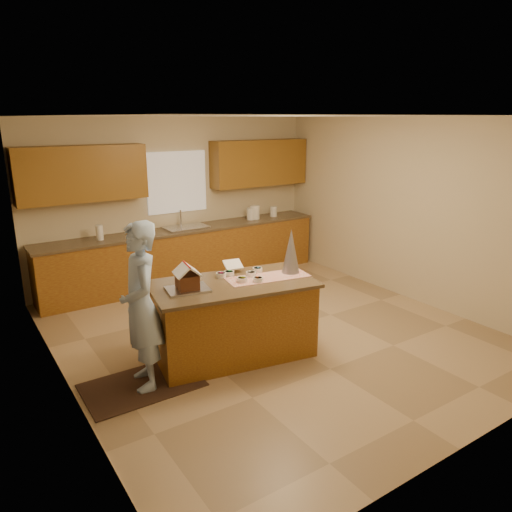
% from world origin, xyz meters
% --- Properties ---
extents(floor, '(5.50, 5.50, 0.00)m').
position_xyz_m(floor, '(0.00, 0.00, 0.00)').
color(floor, tan).
rests_on(floor, ground).
extents(ceiling, '(5.50, 5.50, 0.00)m').
position_xyz_m(ceiling, '(0.00, 0.00, 2.70)').
color(ceiling, silver).
rests_on(ceiling, floor).
extents(wall_back, '(5.50, 5.50, 0.00)m').
position_xyz_m(wall_back, '(0.00, 2.75, 1.35)').
color(wall_back, beige).
rests_on(wall_back, floor).
extents(wall_front, '(5.50, 5.50, 0.00)m').
position_xyz_m(wall_front, '(0.00, -2.75, 1.35)').
color(wall_front, beige).
rests_on(wall_front, floor).
extents(wall_left, '(5.50, 5.50, 0.00)m').
position_xyz_m(wall_left, '(-2.50, 0.00, 1.35)').
color(wall_left, beige).
rests_on(wall_left, floor).
extents(wall_right, '(5.50, 5.50, 0.00)m').
position_xyz_m(wall_right, '(2.50, 0.00, 1.35)').
color(wall_right, beige).
rests_on(wall_right, floor).
extents(stone_accent, '(0.00, 2.50, 2.50)m').
position_xyz_m(stone_accent, '(-2.48, -0.80, 1.25)').
color(stone_accent, gray).
rests_on(stone_accent, wall_left).
extents(window_curtain, '(1.05, 0.03, 1.00)m').
position_xyz_m(window_curtain, '(0.00, 2.72, 1.65)').
color(window_curtain, white).
rests_on(window_curtain, wall_back).
extents(back_counter_base, '(4.80, 0.60, 0.88)m').
position_xyz_m(back_counter_base, '(0.00, 2.45, 0.44)').
color(back_counter_base, olive).
rests_on(back_counter_base, floor).
extents(back_counter_top, '(4.85, 0.63, 0.04)m').
position_xyz_m(back_counter_top, '(0.00, 2.45, 0.90)').
color(back_counter_top, brown).
rests_on(back_counter_top, back_counter_base).
extents(upper_cabinet_left, '(1.85, 0.35, 0.80)m').
position_xyz_m(upper_cabinet_left, '(-1.55, 2.57, 1.90)').
color(upper_cabinet_left, '#986420').
rests_on(upper_cabinet_left, wall_back).
extents(upper_cabinet_right, '(1.85, 0.35, 0.80)m').
position_xyz_m(upper_cabinet_right, '(1.55, 2.57, 1.90)').
color(upper_cabinet_right, '#986420').
rests_on(upper_cabinet_right, wall_back).
extents(sink, '(0.70, 0.45, 0.12)m').
position_xyz_m(sink, '(0.00, 2.45, 0.89)').
color(sink, silver).
rests_on(sink, back_counter_top).
extents(faucet, '(0.03, 0.03, 0.28)m').
position_xyz_m(faucet, '(0.00, 2.63, 1.06)').
color(faucet, silver).
rests_on(faucet, back_counter_top).
extents(island_base, '(1.88, 1.17, 0.86)m').
position_xyz_m(island_base, '(-0.71, -0.25, 0.43)').
color(island_base, olive).
rests_on(island_base, floor).
extents(island_top, '(1.97, 1.26, 0.04)m').
position_xyz_m(island_top, '(-0.71, -0.25, 0.88)').
color(island_top, brown).
rests_on(island_top, island_base).
extents(table_runner, '(1.02, 0.52, 0.01)m').
position_xyz_m(table_runner, '(-0.28, -0.32, 0.90)').
color(table_runner, '#9F200B').
rests_on(table_runner, island_top).
extents(baking_tray, '(0.50, 0.40, 0.02)m').
position_xyz_m(baking_tray, '(-1.25, -0.20, 0.91)').
color(baking_tray, silver).
rests_on(baking_tray, island_top).
extents(cookbook, '(0.24, 0.20, 0.09)m').
position_xyz_m(cookbook, '(-0.51, 0.09, 0.98)').
color(cookbook, white).
rests_on(cookbook, island_top).
extents(tinsel_tree, '(0.25, 0.25, 0.54)m').
position_xyz_m(tinsel_tree, '(0.04, -0.33, 1.16)').
color(tinsel_tree, silver).
rests_on(tinsel_tree, island_top).
extents(rug, '(1.17, 0.76, 0.01)m').
position_xyz_m(rug, '(-1.86, -0.31, 0.01)').
color(rug, black).
rests_on(rug, floor).
extents(boy, '(0.52, 0.69, 1.73)m').
position_xyz_m(boy, '(-1.81, -0.31, 0.88)').
color(boy, '#ACCCF4').
rests_on(boy, rug).
extents(canister_a, '(0.15, 0.15, 0.21)m').
position_xyz_m(canister_a, '(1.29, 2.45, 1.02)').
color(canister_a, white).
rests_on(canister_a, back_counter_top).
extents(canister_b, '(0.17, 0.17, 0.25)m').
position_xyz_m(canister_b, '(1.38, 2.45, 1.04)').
color(canister_b, white).
rests_on(canister_b, back_counter_top).
extents(canister_c, '(0.13, 0.13, 0.19)m').
position_xyz_m(canister_c, '(1.79, 2.45, 1.01)').
color(canister_c, white).
rests_on(canister_c, back_counter_top).
extents(paper_towel, '(0.10, 0.10, 0.23)m').
position_xyz_m(paper_towel, '(-1.41, 2.45, 1.03)').
color(paper_towel, white).
rests_on(paper_towel, back_counter_top).
extents(gingerbread_house, '(0.31, 0.32, 0.27)m').
position_xyz_m(gingerbread_house, '(-1.25, -0.20, 1.02)').
color(gingerbread_house, '#562516').
rests_on(gingerbread_house, baking_tray).
extents(candy_bowls, '(0.58, 0.49, 0.05)m').
position_xyz_m(candy_bowls, '(-0.52, -0.17, 0.92)').
color(candy_bowls, '#E12778').
rests_on(candy_bowls, island_top).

